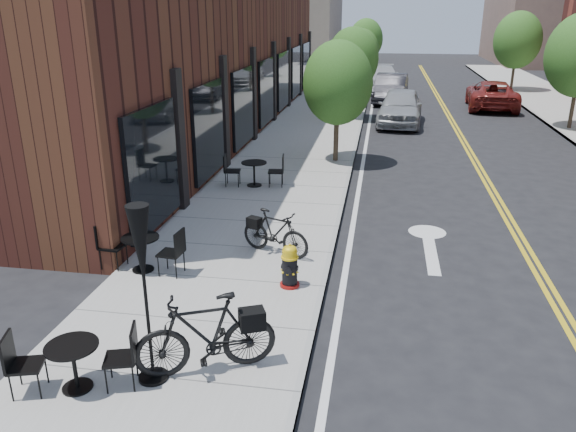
{
  "coord_description": "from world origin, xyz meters",
  "views": [
    {
      "loc": [
        0.82,
        -8.97,
        4.77
      ],
      "look_at": [
        -0.87,
        1.12,
        1.0
      ],
      "focal_mm": 35.0,
      "sensor_mm": 36.0,
      "label": 1
    }
  ],
  "objects_px": {
    "bicycle_right": "(275,233)",
    "bistro_set_b": "(141,249)",
    "parked_car_far": "(492,95)",
    "parked_car_a": "(400,107)",
    "fire_hydrant": "(290,266)",
    "bicycle_left": "(206,334)",
    "bistro_set_c": "(254,170)",
    "bistro_set_a": "(74,360)",
    "parked_car_c": "(384,76)",
    "patio_umbrella": "(142,258)",
    "parked_car_b": "(391,88)"
  },
  "relations": [
    {
      "from": "bicycle_right",
      "to": "bistro_set_b",
      "type": "height_order",
      "value": "bicycle_right"
    },
    {
      "from": "bicycle_right",
      "to": "parked_car_far",
      "type": "bearing_deg",
      "value": 2.09
    },
    {
      "from": "parked_car_a",
      "to": "parked_car_far",
      "type": "xyz_separation_m",
      "value": [
        4.7,
        5.12,
        -0.07
      ]
    },
    {
      "from": "fire_hydrant",
      "to": "bicycle_left",
      "type": "relative_size",
      "value": 0.42
    },
    {
      "from": "bistro_set_c",
      "to": "parked_car_a",
      "type": "xyz_separation_m",
      "value": [
        4.2,
        10.41,
        0.21
      ]
    },
    {
      "from": "bistro_set_b",
      "to": "bicycle_left",
      "type": "bearing_deg",
      "value": -47.43
    },
    {
      "from": "bicycle_left",
      "to": "bistro_set_a",
      "type": "relative_size",
      "value": 1.19
    },
    {
      "from": "bicycle_left",
      "to": "bicycle_right",
      "type": "relative_size",
      "value": 1.24
    },
    {
      "from": "fire_hydrant",
      "to": "bicycle_right",
      "type": "relative_size",
      "value": 0.53
    },
    {
      "from": "parked_car_c",
      "to": "parked_car_a",
      "type": "bearing_deg",
      "value": -90.24
    },
    {
      "from": "bistro_set_b",
      "to": "parked_car_a",
      "type": "height_order",
      "value": "parked_car_a"
    },
    {
      "from": "patio_umbrella",
      "to": "parked_car_far",
      "type": "bearing_deg",
      "value": 71.17
    },
    {
      "from": "fire_hydrant",
      "to": "bistro_set_c",
      "type": "bearing_deg",
      "value": 116.87
    },
    {
      "from": "parked_car_b",
      "to": "bistro_set_c",
      "type": "bearing_deg",
      "value": -97.72
    },
    {
      "from": "bistro_set_a",
      "to": "parked_car_far",
      "type": "bearing_deg",
      "value": 52.77
    },
    {
      "from": "fire_hydrant",
      "to": "bicycle_left",
      "type": "distance_m",
      "value": 2.77
    },
    {
      "from": "patio_umbrella",
      "to": "parked_car_a",
      "type": "distance_m",
      "value": 19.58
    },
    {
      "from": "parked_car_a",
      "to": "patio_umbrella",
      "type": "bearing_deg",
      "value": -96.46
    },
    {
      "from": "fire_hydrant",
      "to": "bicycle_right",
      "type": "bearing_deg",
      "value": 119.28
    },
    {
      "from": "parked_car_far",
      "to": "bicycle_left",
      "type": "bearing_deg",
      "value": 76.81
    },
    {
      "from": "patio_umbrella",
      "to": "parked_car_far",
      "type": "distance_m",
      "value": 25.74
    },
    {
      "from": "bistro_set_c",
      "to": "bicycle_right",
      "type": "bearing_deg",
      "value": -79.52
    },
    {
      "from": "bistro_set_b",
      "to": "bistro_set_c",
      "type": "xyz_separation_m",
      "value": [
        0.89,
        5.67,
        0.0
      ]
    },
    {
      "from": "parked_car_c",
      "to": "bicycle_left",
      "type": "bearing_deg",
      "value": -97.5
    },
    {
      "from": "patio_umbrella",
      "to": "fire_hydrant",
      "type": "bearing_deg",
      "value": 65.13
    },
    {
      "from": "bistro_set_b",
      "to": "parked_car_a",
      "type": "bearing_deg",
      "value": 77.93
    },
    {
      "from": "bistro_set_a",
      "to": "patio_umbrella",
      "type": "xyz_separation_m",
      "value": [
        0.9,
        0.36,
        1.34
      ]
    },
    {
      "from": "bicycle_right",
      "to": "patio_umbrella",
      "type": "distance_m",
      "value": 4.57
    },
    {
      "from": "parked_car_a",
      "to": "fire_hydrant",
      "type": "bearing_deg",
      "value": -93.67
    },
    {
      "from": "bicycle_left",
      "to": "fire_hydrant",
      "type": "bearing_deg",
      "value": 141.02
    },
    {
      "from": "bistro_set_a",
      "to": "bistro_set_b",
      "type": "bearing_deg",
      "value": 82.74
    },
    {
      "from": "bistro_set_b",
      "to": "parked_car_b",
      "type": "xyz_separation_m",
      "value": [
        4.72,
        22.46,
        0.19
      ]
    },
    {
      "from": "bistro_set_c",
      "to": "parked_car_far",
      "type": "relative_size",
      "value": 0.33
    },
    {
      "from": "parked_car_b",
      "to": "bistro_set_b",
      "type": "bearing_deg",
      "value": -96.73
    },
    {
      "from": "fire_hydrant",
      "to": "bistro_set_b",
      "type": "height_order",
      "value": "bistro_set_b"
    },
    {
      "from": "bistro_set_c",
      "to": "patio_umbrella",
      "type": "distance_m",
      "value": 8.92
    },
    {
      "from": "bistro_set_c",
      "to": "patio_umbrella",
      "type": "xyz_separation_m",
      "value": [
        0.6,
        -8.8,
        1.32
      ]
    },
    {
      "from": "bicycle_right",
      "to": "bistro_set_a",
      "type": "bearing_deg",
      "value": -178.14
    },
    {
      "from": "parked_car_b",
      "to": "bicycle_right",
      "type": "bearing_deg",
      "value": -91.24
    },
    {
      "from": "bicycle_left",
      "to": "parked_car_b",
      "type": "distance_m",
      "value": 25.44
    },
    {
      "from": "fire_hydrant",
      "to": "patio_umbrella",
      "type": "distance_m",
      "value": 3.53
    },
    {
      "from": "parked_car_b",
      "to": "bistro_set_a",
      "type": "bearing_deg",
      "value": -93.91
    },
    {
      "from": "bicycle_right",
      "to": "bistro_set_c",
      "type": "distance_m",
      "value": 4.74
    },
    {
      "from": "fire_hydrant",
      "to": "bicycle_left",
      "type": "bearing_deg",
      "value": -96.33
    },
    {
      "from": "bistro_set_a",
      "to": "parked_car_a",
      "type": "distance_m",
      "value": 20.08
    },
    {
      "from": "bistro_set_b",
      "to": "parked_car_a",
      "type": "distance_m",
      "value": 16.87
    },
    {
      "from": "fire_hydrant",
      "to": "parked_car_c",
      "type": "bearing_deg",
      "value": 95.5
    },
    {
      "from": "bistro_set_c",
      "to": "bistro_set_a",
      "type": "bearing_deg",
      "value": -99.25
    },
    {
      "from": "bicycle_left",
      "to": "patio_umbrella",
      "type": "xyz_separation_m",
      "value": [
        -0.67,
        -0.28,
        1.19
      ]
    },
    {
      "from": "parked_car_a",
      "to": "parked_car_far",
      "type": "distance_m",
      "value": 6.95
    }
  ]
}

